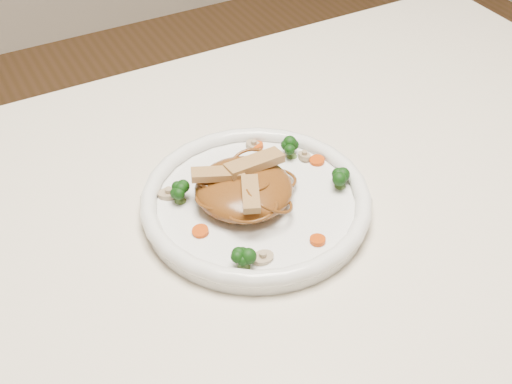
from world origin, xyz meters
TOP-DOWN VIEW (x-y plane):
  - table at (0.00, 0.00)m, footprint 1.20×0.80m
  - plate at (-0.02, 0.02)m, footprint 0.27×0.27m
  - noodle_mound at (-0.04, 0.03)m, footprint 0.15×0.15m
  - chicken_a at (-0.02, 0.05)m, footprint 0.07×0.03m
  - chicken_b at (-0.06, 0.05)m, footprint 0.06×0.04m
  - chicken_c at (-0.04, 0.00)m, footprint 0.04×0.06m
  - broccoli_0 at (0.06, 0.08)m, footprint 0.02×0.02m
  - broccoli_1 at (-0.10, 0.07)m, footprint 0.03×0.03m
  - broccoli_2 at (-0.09, -0.06)m, footprint 0.03×0.03m
  - broccoli_3 at (0.08, -0.00)m, footprint 0.02×0.02m
  - carrot_0 at (0.03, 0.12)m, footprint 0.02×0.02m
  - carrot_1 at (-0.11, 0.01)m, footprint 0.02×0.02m
  - carrot_2 at (0.08, 0.05)m, footprint 0.02×0.02m
  - carrot_3 at (-0.06, 0.10)m, footprint 0.02×0.02m
  - carrot_4 at (0.00, -0.07)m, footprint 0.02×0.02m
  - mushroom_0 at (-0.06, -0.06)m, footprint 0.03×0.03m
  - mushroom_1 at (0.07, 0.07)m, footprint 0.02×0.02m
  - mushroom_2 at (-0.11, 0.08)m, footprint 0.04×0.04m
  - mushroom_3 at (0.02, 0.12)m, footprint 0.03×0.03m

SIDE VIEW (x-z plane):
  - table at x=0.00m, z-range 0.28..1.03m
  - plate at x=-0.02m, z-range 0.75..0.77m
  - carrot_0 at x=0.03m, z-range 0.77..0.77m
  - carrot_1 at x=-0.11m, z-range 0.77..0.77m
  - carrot_2 at x=0.08m, z-range 0.77..0.77m
  - carrot_3 at x=-0.06m, z-range 0.77..0.77m
  - carrot_4 at x=0.00m, z-range 0.77..0.77m
  - mushroom_0 at x=-0.06m, z-range 0.77..0.77m
  - mushroom_1 at x=0.07m, z-range 0.77..0.77m
  - mushroom_2 at x=-0.11m, z-range 0.77..0.77m
  - mushroom_3 at x=0.02m, z-range 0.77..0.77m
  - broccoli_0 at x=0.06m, z-range 0.77..0.79m
  - broccoli_3 at x=0.08m, z-range 0.77..0.79m
  - broccoli_2 at x=-0.09m, z-range 0.77..0.80m
  - broccoli_1 at x=-0.10m, z-range 0.77..0.80m
  - noodle_mound at x=-0.04m, z-range 0.76..0.80m
  - chicken_c at x=-0.04m, z-range 0.80..0.81m
  - chicken_b at x=-0.06m, z-range 0.80..0.81m
  - chicken_a at x=-0.02m, z-range 0.80..0.81m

